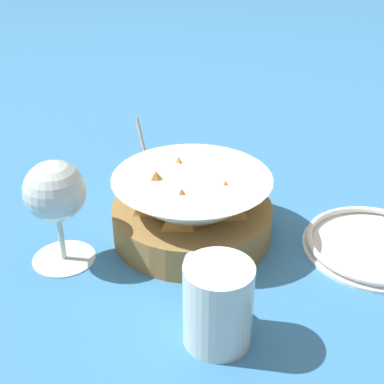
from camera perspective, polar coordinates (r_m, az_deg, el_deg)
name	(u,v)px	position (r m, az deg, el deg)	size (l,w,h in m)	color
ground_plane	(200,223)	(0.76, 0.90, -3.33)	(4.00, 4.00, 0.00)	teal
food_basket	(191,209)	(0.71, -0.10, -1.83)	(0.21, 0.21, 0.10)	olive
sauce_cup	(147,172)	(0.85, -4.78, 2.11)	(0.06, 0.06, 0.10)	#B7B7BC
wine_glass	(55,195)	(0.66, -14.38, -0.35)	(0.08, 0.08, 0.14)	silver
beer_mug	(217,306)	(0.55, 2.67, -12.02)	(0.11, 0.07, 0.09)	silver
side_plate	(374,245)	(0.74, 18.87, -5.37)	(0.18, 0.18, 0.01)	white
napkin	(236,172)	(0.89, 4.75, 2.13)	(0.13, 0.10, 0.01)	#DB4C3D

